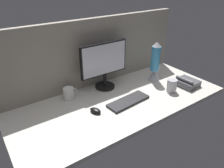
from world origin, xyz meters
The scene contains 9 objects.
ground_plane centered at (0.00, 0.00, -1.50)cm, with size 180.00×80.00×3.00cm, color beige.
cubicle_wall_back centered at (0.00, 37.50, 30.42)cm, with size 180.00×5.00×60.83cm.
monitor centered at (1.74, 25.14, 23.61)cm, with size 45.56×18.00×42.15cm.
keyboard centered at (3.14, -8.17, 1.00)cm, with size 37.00×13.00×2.00cm, color #262628.
mouse centered at (-26.42, -5.15, 1.70)cm, with size 5.60×9.60×3.40cm, color black.
mug_ceramic_white centered at (-33.81, 25.28, 4.87)cm, with size 12.30×8.86×9.70cm.
mug_steel centered at (45.84, -16.10, 5.82)cm, with size 8.69×8.69×11.65cm.
lava_lamp centered at (49.32, 9.53, 16.15)cm, with size 11.76×11.76×38.50cm.
desk_phone centered at (66.05, -16.95, 3.19)cm, with size 18.06×19.94×8.80cm.
Camera 1 is at (-93.37, -122.71, 95.22)cm, focal length 34.46 mm.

